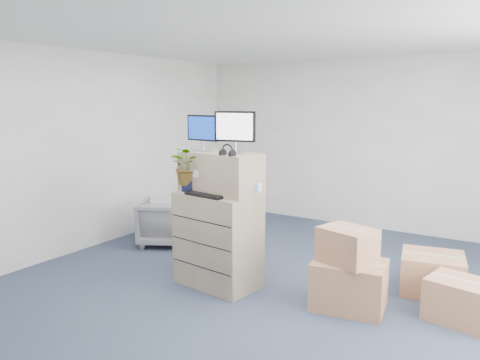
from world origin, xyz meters
name	(u,v)px	position (x,y,z in m)	size (l,w,h in m)	color
ground	(259,299)	(0.00, 0.00, 0.00)	(7.00, 7.00, 0.00)	#242B41
wall_back	(366,144)	(0.00, 3.51, 1.40)	(6.00, 0.02, 2.80)	beige
filing_cabinet_lower	(218,240)	(-0.61, 0.11, 0.54)	(0.92, 0.56, 1.08)	gray
filing_cabinet_upper	(220,173)	(-0.60, 0.16, 1.31)	(0.92, 0.46, 0.46)	gray
monitor_left	(202,131)	(-0.87, 0.18, 1.77)	(0.41, 0.16, 0.41)	#99999E
monitor_right	(235,130)	(-0.41, 0.17, 1.80)	(0.46, 0.22, 0.46)	#99999E
headphones	(227,151)	(-0.36, -0.06, 1.58)	(0.16, 0.16, 0.02)	black
keyboard	(207,195)	(-0.63, -0.07, 1.09)	(0.50, 0.21, 0.03)	black
mouse	(236,197)	(-0.27, -0.03, 1.09)	(0.10, 0.06, 0.03)	silver
water_bottle	(228,181)	(-0.51, 0.17, 1.21)	(0.08, 0.08, 0.27)	#9C9FA4
phone_dock	(221,189)	(-0.59, 0.16, 1.12)	(0.07, 0.06, 0.14)	silver
external_drive	(244,193)	(-0.30, 0.17, 1.11)	(0.20, 0.15, 0.06)	black
tissue_box	(250,187)	(-0.22, 0.17, 1.18)	(0.23, 0.12, 0.09)	#3972C2
potted_plant	(189,171)	(-0.92, -0.01, 1.32)	(0.48, 0.51, 0.42)	#A0BC97
office_chair	(165,220)	(-2.16, 0.96, 0.37)	(0.72, 0.67, 0.74)	slate
cardboard_boxes	(397,279)	(1.27, 0.65, 0.29)	(1.72, 1.55, 0.85)	#976749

